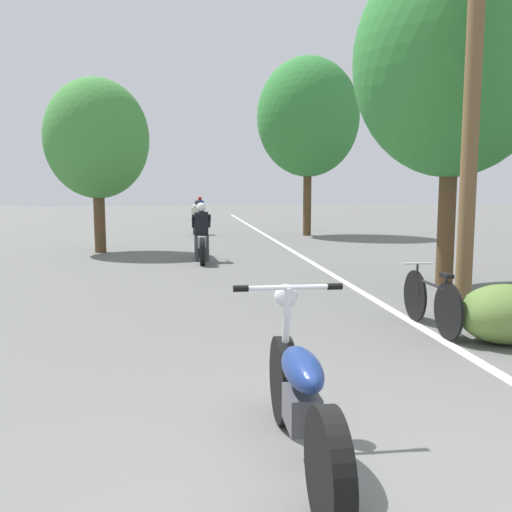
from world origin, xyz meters
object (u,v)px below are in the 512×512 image
utility_pole (474,54)px  roadside_tree_left (97,139)px  roadside_tree_right_near (453,62)px  motorcycle_rider_lead (202,239)px  roadside_tree_right_far (308,118)px  bicycle_parked (431,301)px  motorcycle_foreground (301,398)px  motorcycle_rider_far (200,211)px  motorcycle_rider_mid (197,222)px

utility_pole → roadside_tree_left: bearing=128.3°
roadside_tree_right_near → motorcycle_rider_lead: 7.01m
roadside_tree_right_far → bicycle_parked: size_ratio=4.10×
motorcycle_foreground → bicycle_parked: bearing=53.4°
utility_pole → roadside_tree_right_far: (0.54, 13.46, 0.85)m
motorcycle_rider_far → motorcycle_rider_mid: bearing=-91.6°
utility_pole → roadside_tree_right_far: size_ratio=1.06×
utility_pole → bicycle_parked: bearing=-133.6°
roadside_tree_right_near → roadside_tree_right_far: bearing=90.8°
utility_pole → bicycle_parked: 3.64m
roadside_tree_right_far → utility_pole: bearing=-92.3°
roadside_tree_left → motorcycle_foreground: 13.36m
roadside_tree_right_far → motorcycle_rider_mid: 5.97m
utility_pole → motorcycle_rider_lead: size_ratio=3.28×
roadside_tree_right_near → roadside_tree_left: size_ratio=1.26×
roadside_tree_right_near → motorcycle_rider_far: roadside_tree_right_near is taller
motorcycle_rider_lead → motorcycle_rider_mid: 8.21m
motorcycle_rider_mid → utility_pole: bearing=-75.3°
utility_pole → motorcycle_rider_far: utility_pole is taller
utility_pole → motorcycle_rider_lead: (-3.78, 6.11, -3.16)m
motorcycle_foreground → roadside_tree_left: bearing=104.5°
motorcycle_rider_mid → motorcycle_rider_far: size_ratio=1.00×
roadside_tree_left → motorcycle_rider_mid: size_ratio=2.35×
utility_pole → roadside_tree_left: utility_pole is taller
roadside_tree_left → roadside_tree_right_near: bearing=-41.1°
motorcycle_rider_far → motorcycle_foreground: bearing=-89.8°
bicycle_parked → motorcycle_foreground: bearing=-126.6°
roadside_tree_right_near → roadside_tree_right_far: roadside_tree_right_far is taller
utility_pole → motorcycle_rider_far: size_ratio=3.46×
roadside_tree_left → motorcycle_rider_lead: roadside_tree_left is taller
roadside_tree_right_near → motorcycle_rider_mid: bearing=109.9°
roadside_tree_right_far → motorcycle_rider_mid: (-4.31, 0.87, -4.05)m
roadside_tree_right_far → motorcycle_rider_far: roadside_tree_right_far is taller
roadside_tree_right_near → roadside_tree_left: bearing=138.9°
motorcycle_rider_lead → roadside_tree_left: bearing=141.1°
motorcycle_rider_lead → bicycle_parked: 7.68m
motorcycle_rider_far → utility_pole: bearing=-82.3°
motorcycle_foreground → bicycle_parked: motorcycle_foreground is taller
bicycle_parked → motorcycle_rider_mid: bearing=100.2°
roadside_tree_right_near → roadside_tree_right_far: size_ratio=0.90×
roadside_tree_right_far → motorcycle_rider_lead: size_ratio=3.11×
utility_pole → motorcycle_rider_far: 25.92m
roadside_tree_right_near → motorcycle_rider_lead: bearing=137.6°
roadside_tree_right_far → motorcycle_rider_mid: bearing=168.6°
roadside_tree_right_near → roadside_tree_right_far: 11.44m
roadside_tree_right_near → motorcycle_rider_mid: roadside_tree_right_near is taller
roadside_tree_right_far → roadside_tree_right_near: bearing=-89.2°
roadside_tree_right_near → bicycle_parked: roadside_tree_right_near is taller
roadside_tree_right_far → motorcycle_rider_mid: size_ratio=3.28×
roadside_tree_right_near → motorcycle_rider_mid: size_ratio=2.95×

